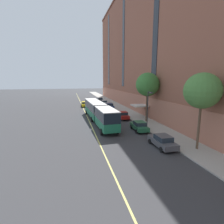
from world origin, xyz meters
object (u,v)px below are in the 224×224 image
Objects in this scene: city_bus at (98,111)px; street_tree_mid_block at (147,85)px; parked_car_green_0 at (139,126)px; fire_hydrant at (109,103)px; parked_car_darkgray_2 at (100,100)px; street_tree_near_corner at (202,91)px; street_lamp at (148,105)px; parked_car_silver_5 at (104,103)px; parked_car_darkgray_3 at (162,141)px; taxi_cab at (84,104)px; parked_car_red_6 at (123,115)px; parked_car_navy_1 at (110,106)px.

city_bus is 2.15× the size of street_tree_mid_block.
parked_car_green_0 is 30.15m from fire_hydrant.
parked_car_darkgray_2 is at bearing 90.00° from parked_car_green_0.
parked_car_green_0 is 11.32m from street_tree_near_corner.
fire_hydrant is at bearing 94.30° from street_tree_mid_block.
parked_car_green_0 is 0.75× the size of street_lamp.
parked_car_green_0 is at bearing -89.82° from parked_car_silver_5.
parked_car_darkgray_2 is (5.44, 30.58, -1.31)m from city_bus.
parked_car_darkgray_3 is at bearing -69.48° from city_bus.
city_bus is at bearing -103.55° from parked_car_silver_5.
taxi_cab is at bearing -163.48° from fire_hydrant.
parked_car_darkgray_2 is at bearing 92.83° from street_lamp.
city_bus reaches higher than fire_hydrant.
city_bus reaches higher than parked_car_silver_5.
parked_car_red_6 is 8.77m from street_lamp.
city_bus is at bearing 118.91° from street_tree_near_corner.
parked_car_red_6 is 0.50× the size of street_tree_near_corner.
parked_car_darkgray_3 is 36.93m from parked_car_silver_5.
parked_car_silver_5 is 20.89m from parked_car_red_6.
parked_car_red_6 is at bearing 101.66° from street_tree_near_corner.
street_tree_mid_block is (3.53, 12.53, 6.38)m from parked_car_darkgray_3.
parked_car_navy_1 is 0.95× the size of parked_car_silver_5.
parked_car_navy_1 and parked_car_red_6 have the same top height.
street_lamp is at bearing -72.52° from taxi_cab.
fire_hydrant is at bearing -77.76° from parked_car_darkgray_2.
parked_car_darkgray_3 and taxi_cab have the same top height.
parked_car_green_0 and taxi_cab have the same top height.
parked_car_navy_1 is at bearing 101.91° from street_tree_mid_block.
taxi_cab is 38.35m from street_tree_near_corner.
taxi_cab is at bearing 93.25° from city_bus.
fire_hydrant is (1.67, 37.30, -0.29)m from parked_car_darkgray_3.
city_bus is at bearing 125.83° from parked_car_green_0.
street_lamp is at bearing -89.80° from fire_hydrant.
parked_car_red_6 is 0.72× the size of street_lamp.
street_lamp is at bearing -76.67° from parked_car_red_6.
parked_car_darkgray_2 is 45.32m from parked_car_darkgray_3.
parked_car_darkgray_3 is 1.00× the size of parked_car_silver_5.
parked_car_darkgray_2 is (-0.04, 15.89, 0.00)m from parked_car_navy_1.
street_lamp is at bearing 25.51° from parked_car_green_0.
parked_car_navy_1 is 13.39m from parked_car_red_6.
parked_car_silver_5 is 1.89m from fire_hydrant.
street_tree_mid_block is at bearing -43.84° from parked_car_red_6.
parked_car_darkgray_3 is (0.07, -7.20, 0.00)m from parked_car_green_0.
taxi_cab is at bearing 107.48° from street_lamp.
street_tree_near_corner is at bearing -61.09° from city_bus.
street_tree_mid_block is (0.00, 14.18, 0.30)m from street_tree_near_corner.
parked_car_darkgray_2 is 12.39m from taxi_cab.
parked_car_darkgray_2 is 1.00× the size of parked_car_silver_5.
parked_car_darkgray_2 is (0.00, 38.12, -0.00)m from parked_car_green_0.
parked_car_silver_5 is 0.74× the size of street_lamp.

